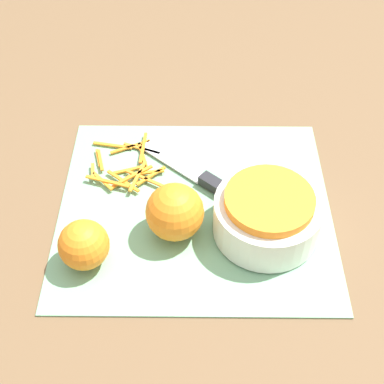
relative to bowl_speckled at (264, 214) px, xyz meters
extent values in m
plane|color=brown|center=(0.10, -0.05, -0.04)|extent=(4.00, 4.00, 0.00)
cube|color=#75AD84|center=(0.10, -0.05, -0.04)|extent=(0.41, 0.37, 0.01)
cylinder|color=silver|center=(0.00, 0.00, -0.01)|extent=(0.15, 0.15, 0.06)
cylinder|color=orange|center=(0.00, 0.00, 0.03)|extent=(0.12, 0.12, 0.02)
cube|color=#232328|center=(0.05, -0.07, -0.03)|extent=(0.09, 0.08, 0.02)
cube|color=silver|center=(0.14, -0.14, -0.03)|extent=(0.11, 0.10, 0.00)
sphere|color=orange|center=(0.25, 0.06, 0.00)|extent=(0.07, 0.07, 0.07)
sphere|color=orange|center=(0.13, 0.00, 0.01)|extent=(0.08, 0.08, 0.08)
cube|color=orange|center=(0.26, -0.15, -0.03)|extent=(0.02, 0.04, 0.00)
cube|color=orange|center=(0.17, -0.10, -0.03)|extent=(0.05, 0.04, 0.00)
cube|color=orange|center=(0.19, -0.10, -0.03)|extent=(0.02, 0.07, 0.00)
cube|color=orange|center=(0.19, -0.17, -0.03)|extent=(0.06, 0.03, 0.00)
cube|color=orange|center=(0.22, -0.10, -0.03)|extent=(0.04, 0.04, 0.00)
cube|color=orange|center=(0.17, -0.11, -0.03)|extent=(0.05, 0.01, 0.00)
cube|color=orange|center=(0.18, -0.10, -0.03)|extent=(0.07, 0.04, 0.00)
cube|color=orange|center=(0.24, -0.18, -0.03)|extent=(0.07, 0.02, 0.00)
cube|color=orange|center=(0.21, -0.17, -0.03)|extent=(0.07, 0.03, 0.00)
cube|color=orange|center=(0.19, -0.15, -0.03)|extent=(0.02, 0.06, 0.00)
cube|color=orange|center=(0.20, -0.10, -0.03)|extent=(0.05, 0.04, 0.00)
cube|color=orange|center=(0.26, -0.14, -0.03)|extent=(0.02, 0.05, 0.00)
cube|color=orange|center=(0.21, -0.12, -0.03)|extent=(0.05, 0.02, 0.00)
cube|color=orange|center=(0.19, -0.17, -0.03)|extent=(0.01, 0.07, 0.00)
cube|color=orange|center=(0.22, -0.09, -0.03)|extent=(0.06, 0.05, 0.00)
cube|color=orange|center=(0.24, -0.09, -0.03)|extent=(0.07, 0.03, 0.00)
cube|color=orange|center=(0.25, -0.09, -0.03)|extent=(0.04, 0.04, 0.00)
cube|color=orange|center=(0.27, -0.11, -0.03)|extent=(0.01, 0.03, 0.00)
camera|label=1|loc=(0.10, 0.49, 0.58)|focal=50.00mm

